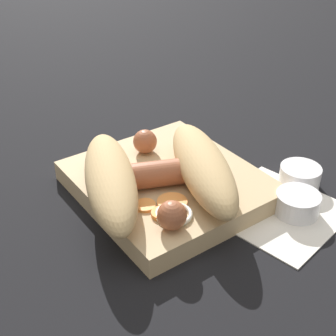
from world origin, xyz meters
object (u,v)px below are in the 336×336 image
at_px(condiment_cup_near, 297,205).
at_px(condiment_cup_far, 299,178).
at_px(bread_roll, 156,172).
at_px(sausage, 157,174).
at_px(food_tray, 168,184).

height_order(condiment_cup_near, condiment_cup_far, same).
xyz_separation_m(bread_roll, condiment_cup_far, (-0.06, -0.16, -0.04)).
bearing_deg(condiment_cup_near, bread_roll, 50.05).
relative_size(sausage, condiment_cup_near, 3.45).
bearing_deg(condiment_cup_far, bread_roll, 68.58).
height_order(bread_roll, condiment_cup_near, bread_roll).
relative_size(sausage, condiment_cup_far, 3.45).
bearing_deg(bread_roll, food_tray, -59.19).
distance_m(bread_roll, sausage, 0.01).
relative_size(condiment_cup_near, condiment_cup_far, 1.00).
bearing_deg(condiment_cup_near, condiment_cup_far, -51.54).
xyz_separation_m(sausage, condiment_cup_far, (-0.07, -0.16, -0.03)).
relative_size(food_tray, condiment_cup_far, 4.28).
bearing_deg(sausage, condiment_cup_far, -114.28).
bearing_deg(condiment_cup_far, food_tray, 59.55).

